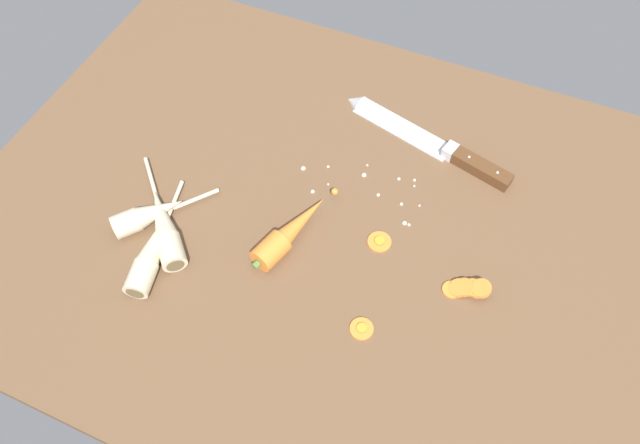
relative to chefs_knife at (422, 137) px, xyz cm
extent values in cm
cube|color=brown|center=(-9.70, -22.91, -2.65)|extent=(120.00, 90.00, 4.00)
cube|color=silver|center=(-4.07, 1.08, -0.40)|extent=(20.46, 9.38, 0.50)
cone|color=silver|center=(-14.90, 3.95, -0.40)|extent=(3.92, 4.60, 3.96)
cube|color=silver|center=(5.59, -1.48, 0.45)|extent=(2.69, 3.35, 2.20)
cube|color=brown|center=(11.88, -3.15, 0.45)|extent=(11.35, 5.53, 2.20)
sphere|color=silver|center=(9.17, -2.43, 1.55)|extent=(0.50, 0.50, 0.50)
sphere|color=silver|center=(14.58, -3.87, 1.55)|extent=(0.50, 0.50, 0.50)
cylinder|color=orange|center=(-14.59, -33.36, 1.45)|extent=(5.58, 6.40, 4.20)
cone|color=orange|center=(-12.72, -27.13, 1.45)|extent=(7.57, 13.61, 3.99)
sphere|color=orange|center=(-10.17, -18.64, 1.45)|extent=(1.20, 1.20, 1.20)
cylinder|color=#5B7F3D|center=(-15.55, -36.53, 1.45)|extent=(1.44, 1.30, 1.20)
cylinder|color=beige|center=(-38.50, -37.99, 1.35)|extent=(5.79, 5.83, 4.00)
cone|color=beige|center=(-34.77, -33.40, 1.35)|extent=(7.72, 8.27, 3.80)
cylinder|color=beige|center=(-30.95, -28.69, 0.45)|extent=(5.71, 6.80, 0.70)
cylinder|color=brown|center=(-39.84, -39.64, 1.35)|extent=(2.36, 2.00, 2.80)
cylinder|color=beige|center=(-30.82, -45.58, 1.35)|extent=(5.02, 5.92, 4.00)
cone|color=beige|center=(-32.37, -38.55, 1.35)|extent=(5.69, 9.82, 3.80)
cylinder|color=beige|center=(-33.95, -31.34, 0.45)|extent=(2.82, 9.89, 0.70)
cylinder|color=brown|center=(-30.27, -48.11, 1.35)|extent=(2.80, 0.89, 2.80)
cylinder|color=beige|center=(-29.04, -39.56, 1.35)|extent=(6.73, 6.76, 4.00)
cone|color=beige|center=(-34.41, -34.06, 1.35)|extent=(9.59, 9.70, 3.80)
cylinder|color=beige|center=(-39.91, -28.42, 0.45)|extent=(7.93, 8.11, 0.70)
cylinder|color=brown|center=(-27.11, -41.55, 1.35)|extent=(2.21, 2.17, 2.80)
cylinder|color=orange|center=(13.71, -27.55, -0.30)|extent=(2.97, 2.97, 0.70)
cylinder|color=orange|center=(14.60, -27.09, -0.06)|extent=(3.19, 3.06, 2.06)
cylinder|color=orange|center=(15.34, -26.79, 0.19)|extent=(3.21, 3.08, 2.16)
cylinder|color=orange|center=(16.56, -26.46, 0.43)|extent=(3.10, 2.99, 1.86)
cylinder|color=orange|center=(17.22, -26.53, 0.68)|extent=(3.17, 3.05, 2.03)
cylinder|color=orange|center=(17.79, -26.32, 0.92)|extent=(3.28, 3.18, 1.82)
cylinder|color=orange|center=(3.19, -39.14, -0.30)|extent=(3.60, 3.60, 0.70)
cylinder|color=#FF9E2B|center=(3.19, -39.14, -0.03)|extent=(1.51, 1.51, 0.16)
cylinder|color=orange|center=(0.41, -23.83, -0.30)|extent=(3.94, 3.94, 0.70)
cylinder|color=#FF9E2B|center=(0.41, -23.83, -0.03)|extent=(1.66, 1.66, 0.16)
sphere|color=beige|center=(-11.88, -16.25, -0.45)|extent=(0.41, 0.41, 0.41)
sphere|color=beige|center=(-13.74, -18.75, -0.28)|extent=(0.74, 0.74, 0.74)
sphere|color=beige|center=(-3.05, -14.93, -0.33)|extent=(0.64, 0.64, 0.64)
sphere|color=beige|center=(3.00, -18.64, -0.24)|extent=(0.83, 0.83, 0.83)
sphere|color=beige|center=(-13.40, -12.64, -0.38)|extent=(0.54, 0.54, 0.54)
sphere|color=beige|center=(-7.11, -9.55, -0.43)|extent=(0.45, 0.45, 0.45)
sphere|color=beige|center=(-17.32, -14.75, -0.21)|extent=(0.88, 0.88, 0.88)
sphere|color=beige|center=(-6.85, -11.88, -0.21)|extent=(0.88, 0.88, 0.88)
sphere|color=beige|center=(-0.92, -10.22, -0.34)|extent=(0.62, 0.62, 0.62)
sphere|color=beige|center=(3.79, -18.65, -0.38)|extent=(0.55, 0.55, 0.55)
sphere|color=beige|center=(1.71, -9.40, -0.37)|extent=(0.56, 0.56, 0.56)
sphere|color=beige|center=(2.08, -10.65, -0.45)|extent=(0.41, 0.41, 0.41)
sphere|color=beige|center=(1.26, -15.17, -0.35)|extent=(0.61, 0.61, 0.61)
sphere|color=beige|center=(4.19, -14.25, -0.44)|extent=(0.43, 0.43, 0.43)
camera|label=1|loc=(10.93, -72.83, 81.30)|focal=32.77mm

